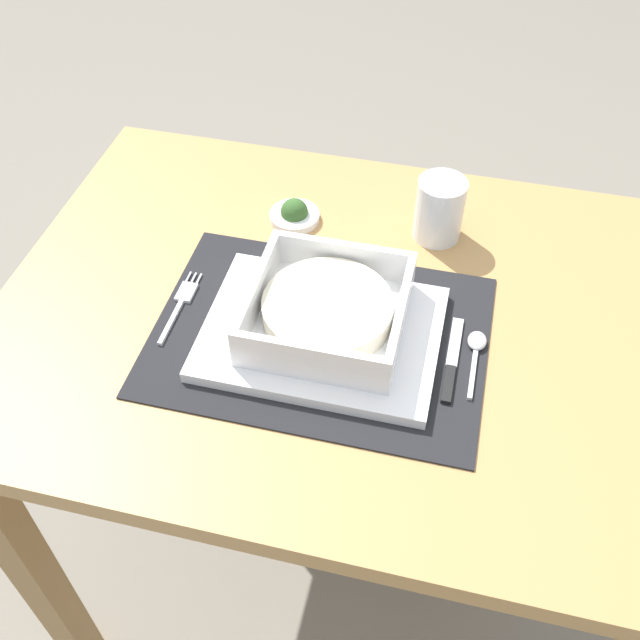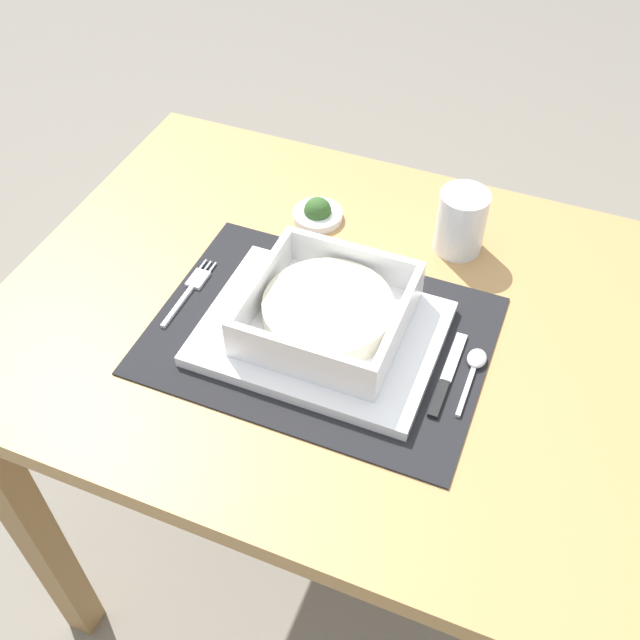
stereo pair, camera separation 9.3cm
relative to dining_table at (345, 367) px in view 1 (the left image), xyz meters
name	(u,v)px [view 1 (the left image)]	position (x,y,z in m)	size (l,w,h in m)	color
ground_plane	(337,560)	(0.00, 0.00, -0.64)	(6.00, 6.00, 0.00)	gray
dining_table	(345,367)	(0.00, 0.00, 0.00)	(0.94, 0.69, 0.75)	#B2844C
placemat	(320,335)	(-0.02, -0.05, 0.12)	(0.43, 0.31, 0.00)	black
serving_plate	(322,333)	(-0.02, -0.06, 0.13)	(0.30, 0.22, 0.02)	white
porridge_bowl	(327,311)	(-0.02, -0.04, 0.16)	(0.19, 0.19, 0.06)	white
fork	(182,301)	(-0.22, -0.04, 0.12)	(0.02, 0.13, 0.00)	silver
spoon	(476,347)	(0.17, -0.03, 0.13)	(0.02, 0.11, 0.01)	silver
butter_knife	(451,364)	(0.15, -0.06, 0.12)	(0.01, 0.14, 0.01)	black
drinking_glass	(439,212)	(0.09, 0.18, 0.16)	(0.07, 0.07, 0.09)	white
condiment_saucer	(294,214)	(-0.12, 0.17, 0.13)	(0.07, 0.07, 0.04)	white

